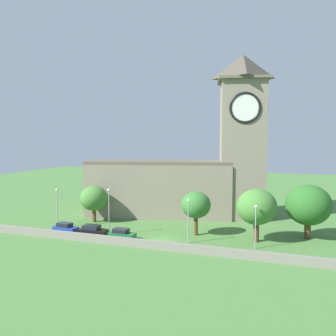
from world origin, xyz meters
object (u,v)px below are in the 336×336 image
Objects in this scene: church at (195,166)px; car_blue at (65,228)px; tree_by_tower at (308,205)px; streetlamp_west_end at (57,202)px; tree_churchyard at (257,207)px; car_green at (122,234)px; car_black at (93,231)px; streetlamp_east_mid at (256,219)px; tree_riverside_east at (94,198)px; tree_riverside_west at (196,205)px; streetlamp_west_mid at (109,205)px; streetlamp_central at (188,214)px.

car_blue is (-16.96, -19.98, -9.45)m from church.
streetlamp_west_end is at bearing -169.82° from tree_by_tower.
tree_by_tower reaches higher than tree_churchyard.
car_black is at bearing 176.57° from car_green.
tree_by_tower reaches higher than streetlamp_west_end.
tree_churchyard is at bearing 10.28° from car_blue.
car_black is 0.69× the size of streetlamp_west_end.
streetlamp_east_mid is 0.93× the size of tree_riverside_east.
car_blue is at bearing -163.76° from tree_riverside_west.
car_blue is 39.76m from tree_by_tower.
streetlamp_west_mid is at bearing 8.45° from car_blue.
car_blue is 8.82m from streetlamp_west_mid.
tree_churchyard is at bearing 93.96° from streetlamp_east_mid.
streetlamp_central is at bearing 3.36° from car_blue.
streetlamp_west_mid reaches higher than streetlamp_east_mid.
streetlamp_east_mid is at bearing -52.27° from church.
streetlamp_west_end is 24.55m from streetlamp_central.
streetlamp_central is at bearing -155.79° from tree_churchyard.
tree_by_tower is (38.21, 10.05, 4.50)m from car_blue.
tree_churchyard is (23.06, 4.43, 0.33)m from streetlamp_west_mid.
streetlamp_west_end is 34.42m from streetlamp_east_mid.
streetlamp_west_mid is (7.66, 1.14, 4.21)m from car_blue.
car_green is (10.82, -0.59, 0.05)m from car_blue.
car_black is at bearing -148.49° from streetlamp_west_mid.
streetlamp_central is at bearing 0.43° from streetlamp_west_mid.
car_black is at bearing -167.04° from tree_churchyard.
tree_riverside_east is at bearing 87.62° from car_blue.
church is 4.80× the size of streetlamp_west_mid.
tree_by_tower reaches higher than streetlamp_east_mid.
tree_churchyard is (30.72, 5.57, 4.54)m from car_blue.
tree_by_tower is (41.65, 7.48, 0.71)m from streetlamp_west_end.
streetlamp_central is 0.79× the size of tree_by_tower.
streetlamp_central is 10.60m from tree_churchyard.
car_black is 0.71× the size of streetlamp_central.
car_green is at bearing -41.42° from tree_riverside_east.
tree_churchyard reaches higher than streetlamp_central.
tree_riverside_east is at bearing 167.51° from streetlamp_east_mid.
streetlamp_central is (10.25, 1.82, 3.64)m from car_green.
tree_riverside_east is at bearing 160.32° from streetlamp_central.
streetlamp_central is at bearing -77.61° from church.
streetlamp_west_end is at bearing -139.51° from church.
tree_by_tower is (17.25, 3.94, 0.39)m from tree_riverside_west.
car_blue is at bearing -130.32° from church.
car_blue is 0.51× the size of tree_by_tower.
tree_churchyard is (9.76, -0.53, 0.43)m from tree_riverside_west.
streetlamp_east_mid reaches higher than car_black.
car_black is 26.38m from tree_churchyard.
tree_churchyard is at bearing 17.20° from car_green.
church is 23.67m from streetlamp_east_mid.
streetlamp_east_mid is (23.31, 0.73, -0.75)m from streetlamp_west_mid.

